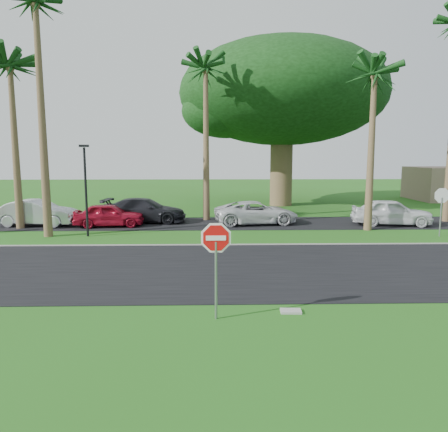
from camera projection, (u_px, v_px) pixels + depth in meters
name	position (u px, v px, depth m)	size (l,w,h in m)	color
ground	(200.00, 284.00, 14.09)	(120.00, 120.00, 0.00)	#255615
road	(202.00, 268.00, 16.07)	(120.00, 8.00, 0.02)	black
parking_strip	(206.00, 223.00, 26.47)	(120.00, 5.00, 0.02)	black
curb	(204.00, 245.00, 20.08)	(120.00, 0.12, 0.06)	gray
stop_sign_near	(216.00, 251.00, 10.89)	(1.05, 0.07, 2.62)	gray
stop_sign_far	(442.00, 202.00, 22.06)	(1.05, 0.07, 2.62)	gray
palm_left_mid	(10.00, 70.00, 23.51)	(5.00, 5.00, 10.00)	brown
palm_left_near	(35.00, 7.00, 20.76)	(5.00, 5.00, 12.50)	brown
palm_center	(206.00, 72.00, 26.67)	(5.00, 5.00, 10.50)	brown
palm_right_near	(375.00, 77.00, 23.07)	(5.00, 5.00, 9.50)	brown
canopy_tree	(283.00, 94.00, 34.77)	(16.50, 16.50, 13.12)	brown
streetlight_right	(86.00, 185.00, 21.99)	(0.45, 0.25, 4.64)	black
car_silver	(37.00, 213.00, 25.48)	(1.60, 4.59, 1.51)	silver
car_red	(109.00, 215.00, 25.19)	(1.59, 3.96, 1.35)	maroon
car_dark	(145.00, 211.00, 26.80)	(2.06, 5.07, 1.47)	black
car_minivan	(256.00, 213.00, 26.09)	(2.28, 4.95, 1.38)	silver
car_pickup	(391.00, 212.00, 25.69)	(1.83, 4.54, 1.55)	silver
utility_slab	(291.00, 311.00, 11.59)	(0.55, 0.35, 0.06)	#999992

